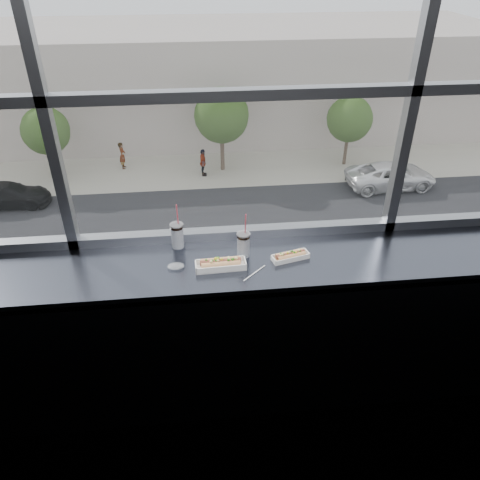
{
  "coord_description": "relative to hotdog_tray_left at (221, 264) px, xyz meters",
  "views": [
    {
      "loc": [
        -0.24,
        -1.01,
        2.69
      ],
      "look_at": [
        -0.0,
        1.23,
        1.25
      ],
      "focal_mm": 35.0,
      "sensor_mm": 36.0,
      "label": 1
    }
  ],
  "objects": [
    {
      "name": "counter_fascia",
      "position": [
        0.12,
        -0.2,
        -0.58
      ],
      "size": [
        6.0,
        0.04,
        1.04
      ],
      "primitive_type": "cube",
      "color": "#494D5A",
      "rests_on": "ground"
    },
    {
      "name": "tree_center",
      "position": [
        1.93,
        28.33,
        -8.24
      ],
      "size": [
        3.67,
        3.67,
        5.73
      ],
      "color": "#47382B",
      "rests_on": "far_sidewalk"
    },
    {
      "name": "car_near_b",
      "position": [
        -8.64,
        16.33,
        -10.97
      ],
      "size": [
        3.59,
        6.89,
        2.2
      ],
      "primitive_type": "imported",
      "rotation": [
        0.0,
        0.0,
        1.7
      ],
      "color": "black",
      "rests_on": "street_asphalt"
    },
    {
      "name": "pedestrian_a",
      "position": [
        -5.03,
        29.29,
        -10.95
      ],
      "size": [
        0.76,
        1.02,
        2.29
      ],
      "primitive_type": "imported",
      "rotation": [
        0.0,
        0.0,
        1.57
      ],
      "color": "#66605B",
      "rests_on": "far_sidewalk"
    },
    {
      "name": "tree_right",
      "position": [
        10.74,
        28.33,
        -8.79
      ],
      "size": [
        3.15,
        3.15,
        4.93
      ],
      "color": "#47382B",
      "rests_on": "far_sidewalk"
    },
    {
      "name": "wall_back_lower",
      "position": [
        0.12,
        0.33,
        -0.58
      ],
      "size": [
        6.0,
        0.0,
        6.0
      ],
      "primitive_type": "plane",
      "rotation": [
        1.57,
        0.0,
        0.0
      ],
      "color": "black",
      "rests_on": "ground"
    },
    {
      "name": "far_sidewalk",
      "position": [
        0.12,
        28.33,
        -12.11
      ],
      "size": [
        80.0,
        6.0,
        0.04
      ],
      "primitive_type": "cube",
      "color": "#9F9988",
      "rests_on": "plaza_ground"
    },
    {
      "name": "car_far_c",
      "position": [
        12.57,
        24.33,
        -11.0
      ],
      "size": [
        2.92,
        6.49,
        2.13
      ],
      "primitive_type": "imported",
      "rotation": [
        0.0,
        0.0,
        1.61
      ],
      "color": "silver",
      "rests_on": "street_asphalt"
    },
    {
      "name": "wrapper",
      "position": [
        -0.26,
        0.03,
        -0.02
      ],
      "size": [
        0.1,
        0.07,
        0.02
      ],
      "primitive_type": "ellipsoid",
      "color": "silver",
      "rests_on": "counter"
    },
    {
      "name": "far_building",
      "position": [
        0.12,
        38.33,
        -8.13
      ],
      "size": [
        50.0,
        14.0,
        8.0
      ],
      "primitive_type": "cube",
      "color": "#AC9F96",
      "rests_on": "plaza_ground"
    },
    {
      "name": "pedestrian_b",
      "position": [
        0.54,
        27.44,
        -10.96
      ],
      "size": [
        0.75,
        1.01,
        2.26
      ],
      "primitive_type": "imported",
      "rotation": [
        0.0,
        0.0,
        1.57
      ],
      "color": "#66605B",
      "rests_on": "far_sidewalk"
    },
    {
      "name": "loose_straw",
      "position": [
        0.19,
        -0.07,
        -0.03
      ],
      "size": [
        0.14,
        0.14,
        0.01
      ],
      "primitive_type": "cylinder",
      "rotation": [
        0.0,
        1.57,
        0.76
      ],
      "color": "white",
      "rests_on": "counter"
    },
    {
      "name": "street_asphalt",
      "position": [
        0.12,
        20.33,
        -12.1
      ],
      "size": [
        80.0,
        10.0,
        0.06
      ],
      "primitive_type": "cube",
      "color": "black",
      "rests_on": "plaza_ground"
    },
    {
      "name": "tree_left",
      "position": [
        -9.53,
        28.33,
        -8.84
      ],
      "size": [
        3.1,
        3.1,
        4.85
      ],
      "color": "#47382B",
      "rests_on": "far_sidewalk"
    },
    {
      "name": "hotdog_tray_right",
      "position": [
        0.42,
        0.05,
        -0.01
      ],
      "size": [
        0.24,
        0.13,
        0.06
      ],
      "rotation": [
        0.0,
        0.0,
        0.26
      ],
      "color": "white",
      "rests_on": "counter"
    },
    {
      "name": "window_mullions",
      "position": [
        0.12,
        0.33,
        1.17
      ],
      "size": [
        6.0,
        0.08,
        2.4
      ],
      "primitive_type": null,
      "color": "gray",
      "rests_on": "ground"
    },
    {
      "name": "soda_cup_right",
      "position": [
        0.14,
        0.11,
        0.06
      ],
      "size": [
        0.08,
        0.08,
        0.3
      ],
      "color": "white",
      "rests_on": "counter"
    },
    {
      "name": "car_near_d",
      "position": [
        5.85,
        16.33,
        -11.03
      ],
      "size": [
        3.06,
        6.41,
        2.08
      ],
      "primitive_type": "imported",
      "rotation": [
        0.0,
        0.0,
        1.5
      ],
      "color": "#B1B799",
      "rests_on": "street_asphalt"
    },
    {
      "name": "plaza_near",
      "position": [
        0.12,
        7.33,
        -12.11
      ],
      "size": [
        50.0,
        14.0,
        0.04
      ],
      "primitive_type": "cube",
      "color": "#9F9988",
      "rests_on": "plaza_ground"
    },
    {
      "name": "car_near_c",
      "position": [
        -0.4,
        16.33,
        -11.09
      ],
      "size": [
        2.9,
        6.07,
        1.97
      ],
      "primitive_type": "imported",
      "rotation": [
        0.0,
        0.0,
        1.65
      ],
      "color": "maroon",
      "rests_on": "street_asphalt"
    },
    {
      "name": "counter",
      "position": [
        0.12,
        0.05,
        -0.06
      ],
      "size": [
        6.0,
        0.55,
        0.06
      ],
      "primitive_type": "cube",
      "color": "#494D5A",
      "rests_on": "ground"
    },
    {
      "name": "car_far_a",
      "position": [
        -11.39,
        24.33,
        -11.11
      ],
      "size": [
        2.46,
        5.77,
        1.91
      ],
      "primitive_type": "imported",
      "rotation": [
        0.0,
        0.0,
        1.58
      ],
      "color": "black",
      "rests_on": "street_asphalt"
    },
    {
      "name": "plaza_ground",
      "position": [
        0.12,
        43.83,
        -12.13
      ],
      "size": [
        120.0,
        120.0,
        0.0
      ],
      "primitive_type": "plane",
      "color": "#9F9988",
      "rests_on": "ground"
    },
    {
      "name": "window_glass",
      "position": [
        0.12,
        0.35,
        1.17
      ],
      "size": [
        6.0,
        0.0,
        6.0
      ],
      "primitive_type": "plane",
      "rotation": [
        1.57,
        0.0,
        0.0
      ],
      "color": "silver",
      "rests_on": "ground"
    },
    {
      "name": "soda_cup_left",
      "position": [
        -0.25,
        0.25,
        0.06
      ],
      "size": [
        0.08,
        0.08,
        0.3
      ],
      "color": "white",
      "rests_on": "counter"
    },
    {
      "name": "hotdog_tray_left",
      "position": [
        0.0,
        0.0,
        0.0
      ],
      "size": [
        0.29,
        0.11,
        0.07
      ],
      "rotation": [
        0.0,
        0.0,
        0.04
      ],
      "color": "white",
      "rests_on": "counter"
    }
  ]
}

